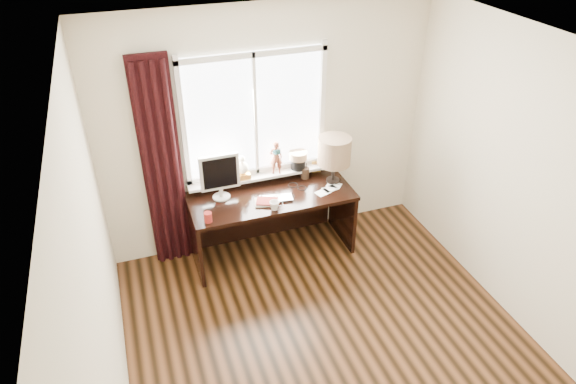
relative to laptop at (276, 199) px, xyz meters
name	(u,v)px	position (x,y,z in m)	size (l,w,h in m)	color
floor	(341,362)	(0.08, -1.53, -0.76)	(3.50, 4.00, 0.00)	brown
ceiling	(366,69)	(0.08, -1.53, 1.84)	(3.50, 4.00, 0.00)	white
wall_back	(269,130)	(0.08, 0.47, 0.54)	(3.50, 2.60, 0.00)	beige
wall_left	(100,299)	(-1.67, -1.53, 0.54)	(4.00, 2.60, 0.00)	beige
wall_right	(544,199)	(1.83, -1.53, 0.54)	(4.00, 2.60, 0.00)	beige
laptop	(276,199)	(0.00, 0.00, 0.00)	(0.33, 0.21, 0.03)	silver
mug	(274,205)	(-0.07, -0.16, 0.04)	(0.10, 0.09, 0.10)	white
red_cup	(208,217)	(-0.73, -0.15, 0.04)	(0.08, 0.08, 0.10)	maroon
window	(258,134)	(-0.06, 0.42, 0.55)	(1.52, 0.21, 1.40)	white
curtain	(162,168)	(-1.05, 0.38, 0.35)	(0.38, 0.09, 2.25)	black
desk	(269,209)	(-0.02, 0.20, -0.26)	(1.70, 0.70, 0.75)	black
monitor	(220,174)	(-0.52, 0.22, 0.26)	(0.40, 0.18, 0.49)	beige
notebook_stack	(266,202)	(-0.12, -0.03, 0.00)	(0.26, 0.22, 0.03)	beige
brush_holder	(305,173)	(0.43, 0.31, 0.05)	(0.09, 0.09, 0.25)	black
icon_frame	(316,167)	(0.59, 0.39, 0.05)	(0.10, 0.04, 0.13)	gold
table_lamp	(334,151)	(0.69, 0.14, 0.35)	(0.35, 0.35, 0.52)	black
loose_papers	(329,189)	(0.59, 0.01, -0.01)	(0.35, 0.27, 0.00)	white
desk_cables	(293,191)	(0.22, 0.10, -0.01)	(0.34, 0.36, 0.01)	black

